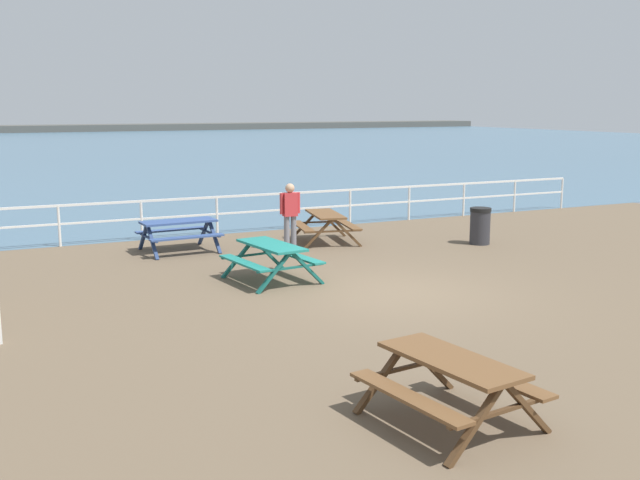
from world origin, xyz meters
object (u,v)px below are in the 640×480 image
picnic_table_near_left (451,374)px  litter_bin (480,226)px  picnic_table_mid_centre (271,253)px  picnic_table_far_left (179,228)px  picnic_table_near_right (325,220)px  visitor (290,212)px

picnic_table_near_left → litter_bin: bearing=-46.8°
picnic_table_near_left → picnic_table_mid_centre: bearing=-13.6°
litter_bin → picnic_table_near_left: bearing=-129.0°
picnic_table_near_left → picnic_table_far_left: size_ratio=1.05×
picnic_table_near_right → picnic_table_far_left: same height
picnic_table_mid_centre → litter_bin: (6.42, 1.52, -0.10)m
picnic_table_far_left → litter_bin: (7.32, -2.36, -0.10)m
picnic_table_mid_centre → litter_bin: 6.60m
picnic_table_mid_centre → visitor: visitor is taller
picnic_table_near_right → picnic_table_far_left: bearing=95.6°
picnic_table_mid_centre → visitor: bearing=-37.0°
picnic_table_mid_centre → litter_bin: size_ratio=2.08×
picnic_table_mid_centre → visitor: 3.40m
picnic_table_near_left → visitor: 10.55m
picnic_table_mid_centre → visitor: size_ratio=1.19×
picnic_table_near_left → picnic_table_far_left: 11.21m
picnic_table_far_left → litter_bin: litter_bin is taller
picnic_table_near_right → litter_bin: (3.52, -1.94, -0.10)m
picnic_table_far_left → visitor: bearing=-23.5°
picnic_table_near_left → picnic_table_far_left: (-0.15, 11.21, 0.00)m
picnic_table_near_left → picnic_table_near_right: size_ratio=0.96×
picnic_table_near_right → picnic_table_mid_centre: 4.52m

